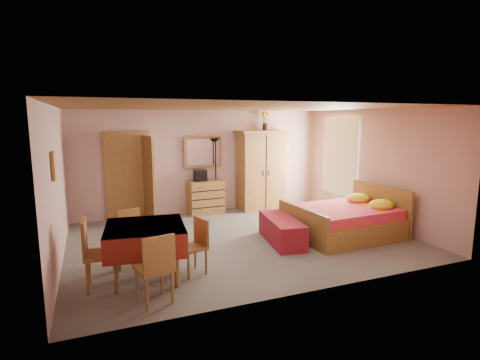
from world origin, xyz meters
name	(u,v)px	position (x,y,z in m)	size (l,w,h in m)	color
floor	(241,239)	(0.00, 0.00, 0.00)	(6.50, 6.50, 0.00)	slate
ceiling	(241,107)	(0.00, 0.00, 2.60)	(6.50, 6.50, 0.00)	brown
wall_back	(204,162)	(0.00, 2.50, 1.30)	(6.50, 0.10, 2.60)	tan
wall_front	(311,201)	(0.00, -2.50, 1.30)	(6.50, 0.10, 2.60)	tan
wall_left	(56,186)	(-3.25, 0.00, 1.30)	(0.10, 5.00, 2.60)	tan
wall_right	(373,167)	(3.25, 0.00, 1.30)	(0.10, 5.00, 2.60)	tan
doorway	(128,177)	(-1.90, 2.47, 1.02)	(1.06, 0.12, 2.15)	#9E6B35
window	(340,156)	(3.21, 1.20, 1.45)	(0.08, 1.40, 1.95)	white
picture_left	(53,166)	(-3.22, -0.60, 1.70)	(0.04, 0.32, 0.42)	orange
picture_back	(286,149)	(2.35, 2.47, 1.55)	(0.30, 0.04, 0.40)	#D8BF59
chest_of_drawers	(206,197)	(-0.04, 2.26, 0.42)	(0.89, 0.45, 0.84)	olive
wall_mirror	(203,152)	(-0.04, 2.47, 1.55)	(1.00, 0.05, 0.79)	silver
stereo	(200,176)	(-0.17, 2.28, 0.98)	(0.30, 0.22, 0.28)	black
floor_lamp	(216,175)	(0.26, 2.37, 0.95)	(0.24, 0.24, 1.90)	black
wardrobe	(261,170)	(1.47, 2.21, 1.04)	(1.33, 0.69, 2.09)	#A66D38
sunflower_vase	(265,121)	(1.62, 2.31, 2.34)	(0.20, 0.20, 0.50)	yellow
bed	(343,212)	(2.04, -0.55, 0.49)	(2.11, 1.66, 0.98)	#E31682
bench	(282,230)	(0.67, -0.46, 0.24)	(0.53, 1.43, 0.48)	maroon
dining_table	(146,252)	(-2.02, -1.20, 0.41)	(1.13, 1.13, 0.83)	maroon
chair_south	(154,267)	(-2.03, -1.98, 0.47)	(0.43, 0.43, 0.94)	olive
chair_north	(135,236)	(-2.09, -0.43, 0.44)	(0.40, 0.40, 0.87)	#A37737
chair_west	(101,253)	(-2.65, -1.28, 0.51)	(0.46, 0.46, 1.02)	#AA6A39
chair_east	(192,247)	(-1.34, -1.27, 0.43)	(0.39, 0.39, 0.86)	#905D30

